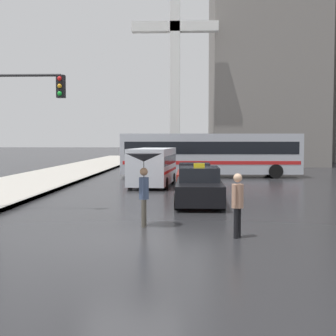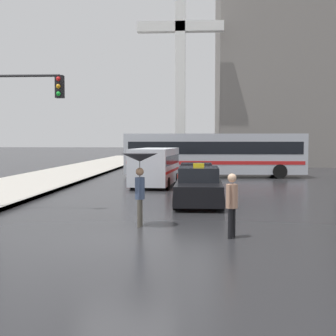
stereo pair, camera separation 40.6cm
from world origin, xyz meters
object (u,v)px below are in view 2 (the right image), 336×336
object	(u,v)px
sedan_red	(196,177)
pedestrian_with_umbrella	(140,167)
ambulance_van	(155,165)
pedestrian_man	(232,200)
traffic_light	(21,112)
monument_cross	(180,57)
taxi	(199,187)
city_bus	(214,153)

from	to	relation	value
sedan_red	pedestrian_with_umbrella	distance (m)	10.69
ambulance_van	pedestrian_man	bearing A→B (deg)	108.35
traffic_light	monument_cross	world-z (taller)	monument_cross
sedan_red	pedestrian_man	world-z (taller)	pedestrian_man
sedan_red	monument_cross	distance (m)	21.09
ambulance_van	sedan_red	bearing A→B (deg)	147.12
pedestrian_man	taxi	bearing A→B (deg)	-146.86
city_bus	pedestrian_man	size ratio (longest dim) A/B	7.25
city_bus	monument_cross	distance (m)	13.69
pedestrian_man	sedan_red	bearing A→B (deg)	-149.83
pedestrian_man	ambulance_van	bearing A→B (deg)	-141.06
city_bus	monument_cross	size ratio (longest dim) A/B	0.70
sedan_red	pedestrian_with_umbrella	world-z (taller)	pedestrian_with_umbrella
taxi	monument_cross	bearing A→B (deg)	-86.04
taxi	sedan_red	bearing A→B (deg)	-88.83
city_bus	traffic_light	size ratio (longest dim) A/B	2.39
pedestrian_man	monument_cross	distance (m)	32.19
pedestrian_with_umbrella	city_bus	bearing A→B (deg)	-5.91
pedestrian_man	traffic_light	distance (m)	8.80
city_bus	pedestrian_with_umbrella	world-z (taller)	city_bus
pedestrian_with_umbrella	traffic_light	distance (m)	5.69
traffic_light	monument_cross	xyz separation A→B (m)	(4.73, 26.55, 6.53)
sedan_red	traffic_light	size ratio (longest dim) A/B	0.80
city_bus	pedestrian_with_umbrella	distance (m)	19.08
taxi	sedan_red	xyz separation A→B (m)	(-0.11, 5.52, -0.04)
monument_cross	pedestrian_with_umbrella	bearing A→B (deg)	-90.14
ambulance_van	monument_cross	bearing A→B (deg)	-87.62
city_bus	traffic_light	distance (m)	17.89
pedestrian_with_umbrella	taxi	bearing A→B (deg)	-16.72
ambulance_van	pedestrian_man	world-z (taller)	ambulance_van
taxi	monument_cross	xyz separation A→B (m)	(-1.68, 24.30, 9.43)
traffic_light	pedestrian_man	bearing A→B (deg)	-30.08
taxi	monument_cross	size ratio (longest dim) A/B	0.26
sedan_red	pedestrian_man	distance (m)	12.03
pedestrian_with_umbrella	monument_cross	xyz separation A→B (m)	(0.07, 29.29, 8.33)
taxi	city_bus	world-z (taller)	city_bus
monument_cross	traffic_light	bearing A→B (deg)	-100.09
city_bus	pedestrian_with_umbrella	bearing A→B (deg)	-10.04
sedan_red	city_bus	xyz separation A→B (m)	(1.20, 8.36, 1.03)
sedan_red	monument_cross	bearing A→B (deg)	-85.22
sedan_red	taxi	bearing A→B (deg)	91.17
pedestrian_with_umbrella	ambulance_van	bearing A→B (deg)	5.78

